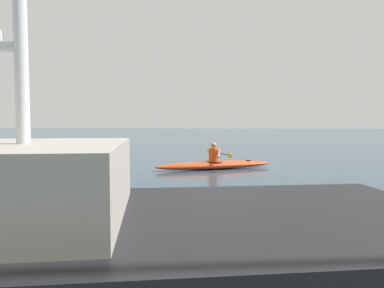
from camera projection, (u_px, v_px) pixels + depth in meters
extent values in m
plane|color=#283D4C|center=(221.00, 167.00, 14.11)|extent=(160.00, 160.00, 0.00)
ellipsoid|color=red|center=(215.00, 165.00, 13.51)|extent=(4.52, 2.32, 0.29)
torus|color=black|center=(214.00, 162.00, 13.49)|extent=(0.80, 0.80, 0.04)
cylinder|color=black|center=(248.00, 160.00, 13.93)|extent=(0.18, 0.18, 0.02)
cylinder|color=#E04C14|center=(214.00, 155.00, 13.47)|extent=(0.36, 0.36, 0.49)
sphere|color=#936B4C|center=(214.00, 145.00, 13.45)|extent=(0.21, 0.21, 0.21)
cylinder|color=black|center=(219.00, 153.00, 13.53)|extent=(0.78, 1.93, 0.03)
ellipsoid|color=gold|center=(209.00, 151.00, 14.51)|extent=(0.18, 0.39, 0.17)
ellipsoid|color=gold|center=(230.00, 156.00, 12.55)|extent=(0.18, 0.39, 0.17)
cylinder|color=#936B4C|center=(213.00, 152.00, 13.76)|extent=(0.26, 0.24, 0.34)
cylinder|color=#936B4C|center=(219.00, 154.00, 13.23)|extent=(0.16, 0.32, 0.34)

